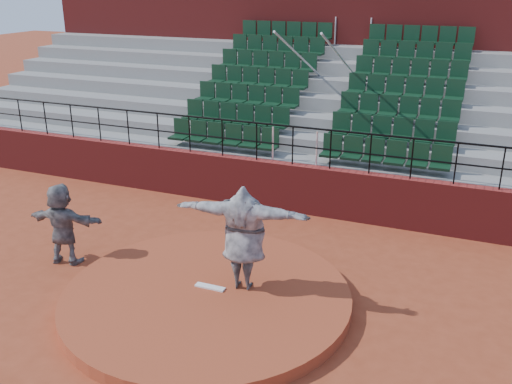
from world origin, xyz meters
TOP-DOWN VIEW (x-y plane):
  - ground at (0.00, 0.00)m, footprint 90.00×90.00m
  - pitchers_mound at (0.00, 0.00)m, footprint 5.50×5.50m
  - pitching_rubber at (0.00, 0.15)m, footprint 0.60×0.15m
  - boundary_wall at (0.00, 5.00)m, footprint 24.00×0.30m
  - wall_railing at (0.00, 5.00)m, footprint 24.04×0.05m
  - seating_deck at (0.00, 8.65)m, footprint 24.00×5.97m
  - press_box_facade at (0.00, 12.60)m, footprint 24.00×3.00m
  - pitcher at (0.58, 0.46)m, footprint 2.61×0.97m
  - fielder at (-3.60, 0.35)m, footprint 1.74×0.76m

SIDE VIEW (x-z plane):
  - ground at x=0.00m, z-range 0.00..0.00m
  - pitchers_mound at x=0.00m, z-range 0.00..0.25m
  - pitching_rubber at x=0.00m, z-range 0.25..0.28m
  - boundary_wall at x=0.00m, z-range 0.00..1.30m
  - fielder at x=-3.60m, z-range 0.00..1.82m
  - pitcher at x=0.58m, z-range 0.25..2.32m
  - seating_deck at x=0.00m, z-range -0.87..3.76m
  - wall_railing at x=0.00m, z-range 1.52..2.54m
  - press_box_facade at x=0.00m, z-range 0.00..7.10m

